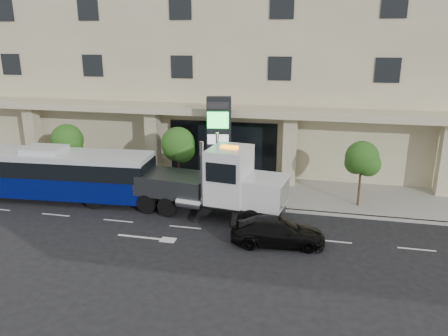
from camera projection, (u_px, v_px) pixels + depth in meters
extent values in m
plane|color=black|center=(193.00, 217.00, 25.51)|extent=(120.00, 120.00, 0.00)
cube|color=gray|center=(213.00, 188.00, 30.16)|extent=(120.00, 6.00, 0.15)
cube|color=gray|center=(202.00, 203.00, 27.36)|extent=(120.00, 0.30, 0.15)
cube|color=tan|center=(242.00, 37.00, 37.08)|extent=(60.00, 15.00, 20.00)
cube|color=tan|center=(219.00, 110.00, 30.35)|extent=(60.00, 2.80, 0.50)
cube|color=black|center=(223.00, 148.00, 32.33)|extent=(8.00, 0.12, 4.00)
cube|color=tan|center=(33.00, 136.00, 34.22)|extent=(0.90, 0.90, 4.90)
cube|color=tan|center=(153.00, 143.00, 32.15)|extent=(0.90, 0.90, 4.90)
cube|color=tan|center=(290.00, 150.00, 30.07)|extent=(0.90, 0.90, 4.90)
cube|color=tan|center=(446.00, 158.00, 27.99)|extent=(0.90, 0.90, 4.90)
cylinder|color=#422B19|center=(70.00, 164.00, 30.50)|extent=(0.14, 0.14, 2.80)
sphere|color=#163E11|center=(67.00, 140.00, 30.00)|extent=(2.20, 2.20, 2.20)
sphere|color=#163E11|center=(71.00, 145.00, 29.84)|extent=(1.65, 1.65, 1.65)
sphere|color=#163E11|center=(65.00, 145.00, 30.37)|extent=(1.54, 1.54, 1.54)
cylinder|color=#422B19|center=(179.00, 170.00, 28.82)|extent=(0.14, 0.14, 2.94)
sphere|color=#163E11|center=(178.00, 144.00, 28.29)|extent=(2.20, 2.20, 2.20)
sphere|color=#163E11|center=(182.00, 150.00, 28.13)|extent=(1.65, 1.65, 1.65)
sphere|color=#163E11|center=(175.00, 149.00, 28.66)|extent=(1.54, 1.54, 1.54)
cylinder|color=#422B19|center=(360.00, 184.00, 26.46)|extent=(0.14, 0.14, 2.73)
sphere|color=#163E11|center=(362.00, 158.00, 25.97)|extent=(2.00, 2.00, 2.00)
sphere|color=#163E11|center=(368.00, 164.00, 25.80)|extent=(1.50, 1.50, 1.50)
sphere|color=#163E11|center=(356.00, 163.00, 26.33)|extent=(1.40, 1.40, 1.40)
cylinder|color=black|center=(94.00, 200.00, 26.60)|extent=(1.15, 0.41, 1.13)
cylinder|color=black|center=(110.00, 187.00, 28.85)|extent=(1.15, 0.41, 1.13)
cube|color=#040D4F|center=(48.00, 183.00, 28.12)|extent=(13.75, 3.67, 1.36)
cube|color=black|center=(46.00, 165.00, 27.77)|extent=(13.75, 3.71, 1.02)
cube|color=silver|center=(45.00, 155.00, 27.57)|extent=(13.75, 3.67, 0.34)
cube|color=silver|center=(44.00, 149.00, 27.48)|extent=(2.60, 1.96, 0.34)
cube|color=#2D3033|center=(149.00, 197.00, 27.27)|extent=(0.31, 2.84, 0.34)
cube|color=#2D3033|center=(208.00, 201.00, 25.65)|extent=(9.15, 2.28, 0.43)
cube|color=silver|center=(265.00, 191.00, 24.20)|extent=(2.45, 2.72, 1.60)
cube|color=silver|center=(284.00, 194.00, 23.84)|extent=(0.37, 2.13, 1.28)
cube|color=silver|center=(229.00, 174.00, 24.69)|extent=(2.48, 2.94, 3.10)
cube|color=black|center=(247.00, 168.00, 24.21)|extent=(0.42, 2.34, 1.28)
cylinder|color=silver|center=(202.00, 174.00, 23.95)|extent=(0.22, 0.22, 3.63)
cylinder|color=silver|center=(217.00, 163.00, 26.06)|extent=(0.22, 0.22, 3.63)
cube|color=#2D3033|center=(172.00, 183.00, 26.18)|extent=(4.79, 3.15, 1.18)
cube|color=#2D3033|center=(136.00, 188.00, 27.21)|extent=(1.74, 0.53, 0.24)
cube|color=#2D3033|center=(127.00, 194.00, 27.55)|extent=(0.52, 1.94, 0.19)
cube|color=orange|center=(229.00, 147.00, 24.22)|extent=(1.00, 0.50, 0.15)
cylinder|color=black|center=(252.00, 219.00, 23.71)|extent=(1.21, 0.50, 1.18)
cylinder|color=black|center=(263.00, 205.00, 25.72)|extent=(1.21, 0.50, 1.18)
cylinder|color=black|center=(167.00, 207.00, 25.41)|extent=(1.21, 0.50, 1.18)
cylinder|color=black|center=(184.00, 194.00, 27.42)|extent=(1.21, 0.50, 1.18)
cylinder|color=black|center=(147.00, 204.00, 25.87)|extent=(1.21, 0.50, 1.18)
cylinder|color=black|center=(164.00, 192.00, 27.88)|extent=(1.21, 0.50, 1.18)
imported|color=black|center=(277.00, 232.00, 21.98)|extent=(4.93, 2.44, 1.38)
cube|color=black|center=(219.00, 145.00, 28.62)|extent=(1.64, 0.80, 6.30)
cube|color=green|center=(218.00, 120.00, 27.86)|extent=(1.35, 0.30, 1.05)
cube|color=silver|center=(218.00, 139.00, 28.23)|extent=(1.35, 0.30, 0.63)
cube|color=#262628|center=(218.00, 105.00, 27.59)|extent=(1.35, 0.30, 0.42)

